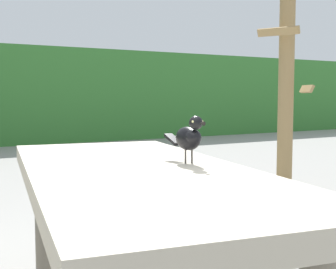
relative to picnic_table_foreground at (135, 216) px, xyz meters
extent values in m
cube|color=#B2A893|center=(0.00, 0.00, 0.15)|extent=(1.06, 1.91, 0.07)
cylinder|color=slate|center=(-0.14, 0.74, -0.22)|extent=(0.09, 0.09, 0.67)
cylinder|color=slate|center=(0.39, 0.64, -0.22)|extent=(0.09, 0.09, 0.67)
cube|color=#B2A893|center=(0.69, -0.12, -0.14)|extent=(0.58, 1.73, 0.05)
cylinder|color=slate|center=(0.80, 0.51, -0.36)|extent=(0.07, 0.07, 0.39)
ellipsoid|color=black|center=(0.21, -0.03, 0.28)|extent=(0.08, 0.15, 0.09)
ellipsoid|color=black|center=(0.21, -0.07, 0.29)|extent=(0.06, 0.07, 0.06)
sphere|color=black|center=(0.21, -0.09, 0.34)|extent=(0.05, 0.05, 0.05)
sphere|color=#EAE08C|center=(0.23, -0.10, 0.35)|extent=(0.01, 0.01, 0.01)
sphere|color=#EAE08C|center=(0.19, -0.10, 0.35)|extent=(0.01, 0.01, 0.01)
cone|color=black|center=(0.20, -0.13, 0.34)|extent=(0.02, 0.03, 0.02)
cube|color=black|center=(0.22, 0.09, 0.27)|extent=(0.04, 0.10, 0.04)
cylinder|color=#47423D|center=(0.22, -0.04, 0.21)|extent=(0.01, 0.01, 0.05)
cylinder|color=#47423D|center=(0.20, -0.04, 0.21)|extent=(0.01, 0.01, 0.05)
cylinder|color=#997A4C|center=(2.88, 2.17, 0.46)|extent=(0.17, 0.17, 2.04)
cube|color=#A08050|center=(3.08, 2.06, 0.52)|extent=(0.23, 0.34, 0.09)
cube|color=#A08050|center=(2.65, 2.06, 1.10)|extent=(0.24, 0.42, 0.09)
camera|label=1|loc=(-0.74, -1.51, 0.44)|focal=49.61mm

